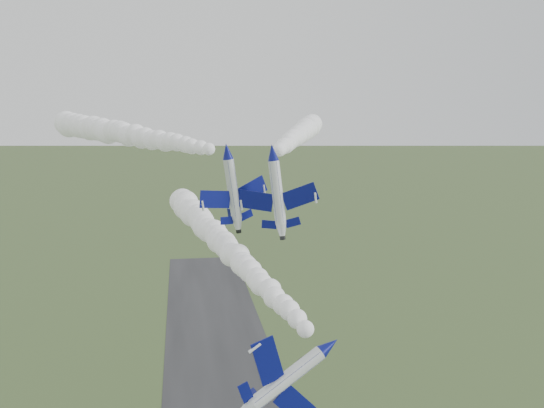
{
  "coord_description": "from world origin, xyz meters",
  "views": [
    {
      "loc": [
        -7.68,
        -60.31,
        53.19
      ],
      "look_at": [
        4.11,
        16.95,
        41.45
      ],
      "focal_mm": 40.0,
      "sensor_mm": 36.0,
      "label": 1
    }
  ],
  "objects": [
    {
      "name": "jet_pair_left",
      "position": [
        -1.27,
        21.76,
        48.13
      ],
      "size": [
        10.43,
        12.03,
        3.37
      ],
      "rotation": [
        0.0,
        -0.15,
        0.44
      ],
      "color": "silver"
    },
    {
      "name": "jet_pair_right",
      "position": [
        4.72,
        20.6,
        47.97
      ],
      "size": [
        11.11,
        12.98,
        3.34
      ],
      "rotation": [
        0.0,
        -0.12,
        -0.3
      ],
      "color": "silver"
    },
    {
      "name": "jet_lead",
      "position": [
        5.79,
        -7.89,
        31.7
      ],
      "size": [
        5.38,
        11.78,
        8.5
      ],
      "rotation": [
        0.0,
        1.05,
        0.24
      ],
      "color": "silver"
    },
    {
      "name": "smoke_trail_jet_pair_right",
      "position": [
        14.12,
        50.01,
        49.27
      ],
      "size": [
        20.56,
        53.4,
        4.54
      ],
      "primitive_type": null,
      "rotation": [
        0.0,
        0.0,
        -0.3
      ],
      "color": "white"
    },
    {
      "name": "smoke_trail_jet_lead",
      "position": [
        -1.65,
        29.75,
        33.78
      ],
      "size": [
        21.38,
        70.28,
        4.92
      ],
      "primitive_type": null,
      "rotation": [
        0.0,
        0.0,
        0.24
      ],
      "color": "white"
    },
    {
      "name": "smoke_trail_jet_pair_left",
      "position": [
        -18.14,
        54.94,
        49.47
      ],
      "size": [
        33.81,
        64.45,
        5.43
      ],
      "primitive_type": null,
      "rotation": [
        0.0,
        0.0,
        0.44
      ],
      "color": "white"
    }
  ]
}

